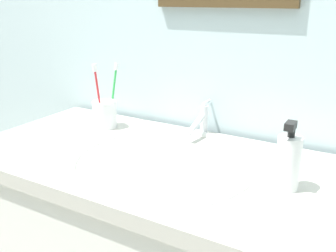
% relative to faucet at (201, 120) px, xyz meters
% --- Properties ---
extents(tiled_wall_back, '(2.40, 0.04, 2.40)m').
position_rel_faucet_xyz_m(tiled_wall_back, '(0.03, 0.08, 0.29)').
color(tiled_wall_back, silver).
rests_on(tiled_wall_back, ground).
extents(sink_basin, '(0.49, 0.49, 0.13)m').
position_rel_faucet_xyz_m(sink_basin, '(-0.00, -0.23, -0.09)').
color(sink_basin, white).
rests_on(sink_basin, vanity_counter).
extents(faucet, '(0.02, 0.15, 0.10)m').
position_rel_faucet_xyz_m(faucet, '(0.00, 0.00, 0.00)').
color(faucet, silver).
rests_on(faucet, sink_basin).
extents(toothbrush_cup, '(0.08, 0.08, 0.09)m').
position_rel_faucet_xyz_m(toothbrush_cup, '(-0.31, -0.09, -0.00)').
color(toothbrush_cup, white).
rests_on(toothbrush_cup, vanity_counter).
extents(toothbrush_red, '(0.02, 0.03, 0.21)m').
position_rel_faucet_xyz_m(toothbrush_red, '(-0.31, -0.11, 0.07)').
color(toothbrush_red, red).
rests_on(toothbrush_red, toothbrush_cup).
extents(toothbrush_green, '(0.01, 0.06, 0.20)m').
position_rel_faucet_xyz_m(toothbrush_green, '(-0.31, -0.04, 0.07)').
color(toothbrush_green, green).
rests_on(toothbrush_green, toothbrush_cup).
extents(soap_dispenser, '(0.05, 0.06, 0.16)m').
position_rel_faucet_xyz_m(soap_dispenser, '(0.32, -0.22, 0.02)').
color(soap_dispenser, white).
rests_on(soap_dispenser, vanity_counter).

